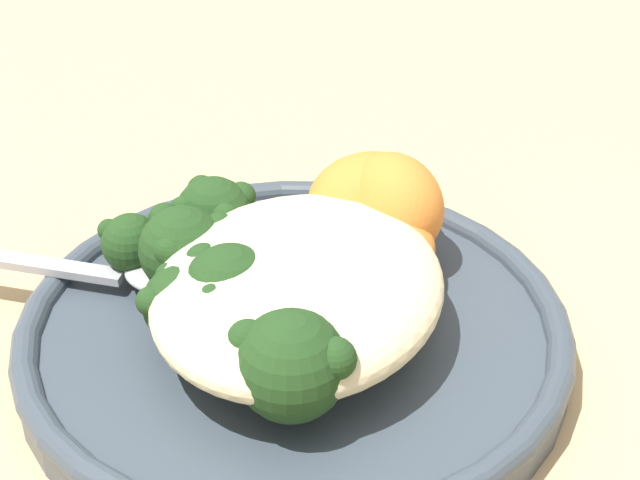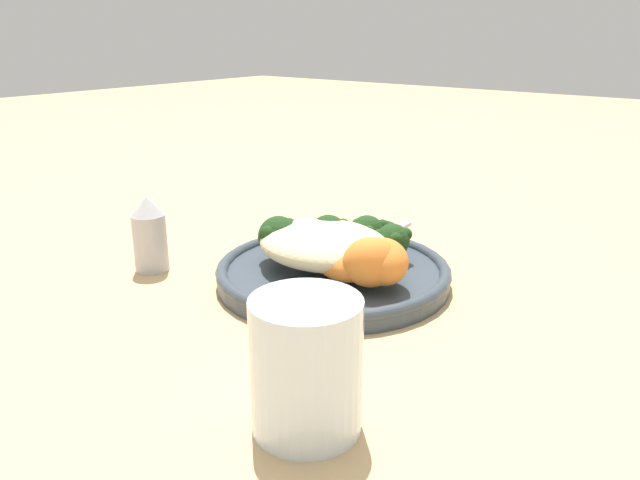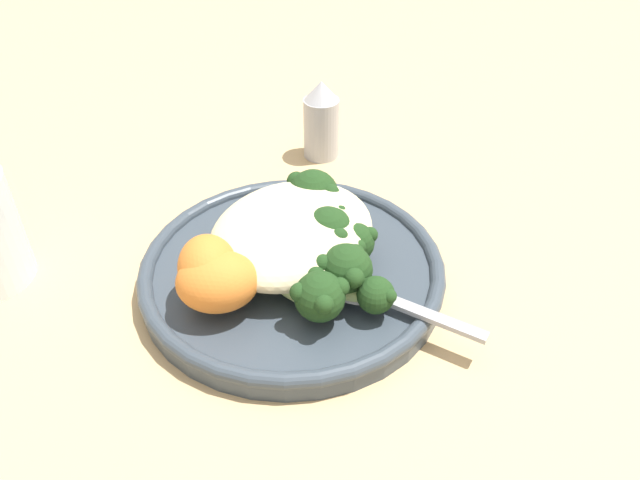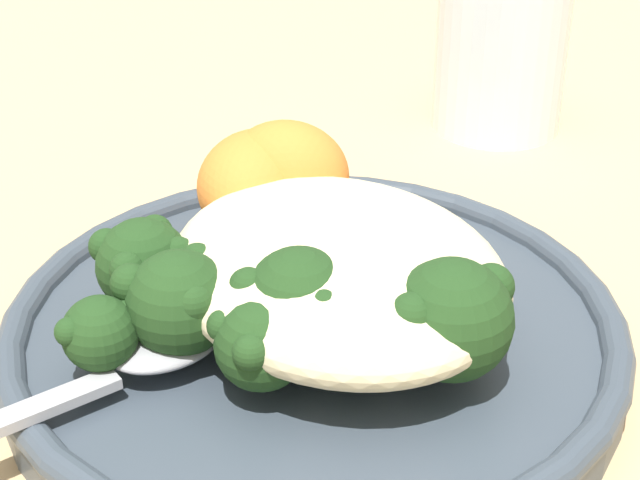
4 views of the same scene
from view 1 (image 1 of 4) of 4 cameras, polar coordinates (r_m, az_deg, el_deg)
The scene contains 14 objects.
ground_plane at distance 0.47m, azimuth -3.35°, elevation -5.33°, with size 4.00×4.00×0.00m, color tan.
plate at distance 0.46m, azimuth -1.40°, elevation -5.05°, with size 0.24×0.24×0.02m.
quinoa_mound at distance 0.43m, azimuth -1.16°, elevation -2.63°, with size 0.14×0.12×0.04m, color beige.
broccoli_stalk_0 at distance 0.48m, azimuth -4.81°, elevation 0.91°, with size 0.04×0.08×0.04m.
broccoli_stalk_1 at distance 0.47m, azimuth -6.53°, elevation -0.70°, with size 0.04×0.12×0.03m.
broccoli_stalk_2 at distance 0.46m, azimuth -5.97°, elevation -0.51°, with size 0.05×0.10×0.04m.
broccoli_stalk_3 at distance 0.44m, azimuth -5.18°, elevation -2.93°, with size 0.09×0.08×0.03m.
broccoli_stalk_4 at distance 0.43m, azimuth -4.14°, elevation -2.68°, with size 0.09×0.07×0.04m.
broccoli_stalk_5 at distance 0.43m, azimuth -3.06°, elevation -4.38°, with size 0.09×0.04×0.03m.
broccoli_stalk_6 at distance 0.40m, azimuth -1.23°, elevation -6.02°, with size 0.13×0.05×0.04m.
sweet_potato_chunk_0 at distance 0.46m, azimuth 3.15°, elevation -0.72°, with size 0.06×0.05×0.03m, color orange.
sweet_potato_chunk_1 at distance 0.49m, azimuth 2.61°, elevation 2.22°, with size 0.06×0.05×0.04m, color orange.
sweet_potato_chunk_2 at distance 0.48m, azimuth 3.93°, elevation 1.92°, with size 0.05×0.04×0.05m, color orange.
spoon at distance 0.47m, azimuth -9.42°, elevation -1.98°, with size 0.03×0.12×0.01m.
Camera 1 is at (-0.34, -0.14, 0.29)m, focal length 60.00 mm.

